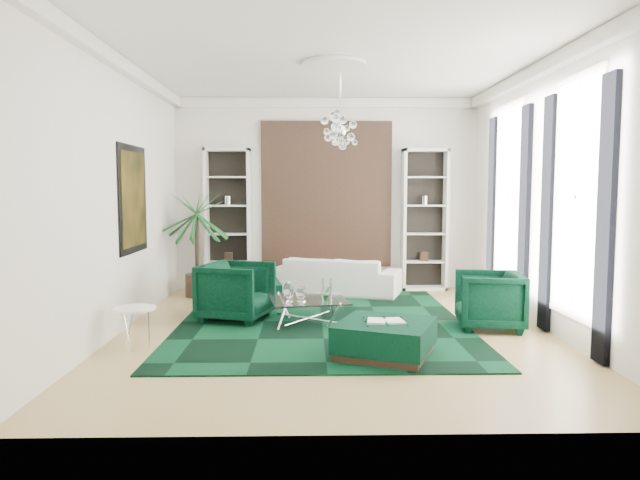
{
  "coord_description": "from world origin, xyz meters",
  "views": [
    {
      "loc": [
        -0.38,
        -7.96,
        1.98
      ],
      "look_at": [
        -0.19,
        0.5,
        1.24
      ],
      "focal_mm": 32.0,
      "sensor_mm": 36.0,
      "label": 1
    }
  ],
  "objects_px": {
    "armchair_left": "(237,291)",
    "palm": "(197,229)",
    "ottoman_side": "(252,294)",
    "coffee_table": "(308,311)",
    "armchair_right": "(489,300)",
    "side_table": "(135,328)",
    "sofa": "(336,276)",
    "ottoman_front": "(385,339)"
  },
  "relations": [
    {
      "from": "armchair_left",
      "to": "palm",
      "type": "relative_size",
      "value": 0.39
    },
    {
      "from": "armchair_left",
      "to": "ottoman_side",
      "type": "bearing_deg",
      "value": 10.81
    },
    {
      "from": "armchair_left",
      "to": "palm",
      "type": "bearing_deg",
      "value": 43.38
    },
    {
      "from": "coffee_table",
      "to": "palm",
      "type": "bearing_deg",
      "value": 132.97
    },
    {
      "from": "armchair_left",
      "to": "ottoman_side",
      "type": "xyz_separation_m",
      "value": [
        0.12,
        1.07,
        -0.24
      ]
    },
    {
      "from": "coffee_table",
      "to": "ottoman_side",
      "type": "distance_m",
      "value": 1.6
    },
    {
      "from": "armchair_right",
      "to": "palm",
      "type": "relative_size",
      "value": 0.36
    },
    {
      "from": "armchair_left",
      "to": "coffee_table",
      "type": "bearing_deg",
      "value": -83.53
    },
    {
      "from": "side_table",
      "to": "coffee_table",
      "type": "bearing_deg",
      "value": 30.9
    },
    {
      "from": "armchair_right",
      "to": "sofa",
      "type": "bearing_deg",
      "value": -135.49
    },
    {
      "from": "sofa",
      "to": "armchair_left",
      "type": "relative_size",
      "value": 2.44
    },
    {
      "from": "coffee_table",
      "to": "ottoman_front",
      "type": "xyz_separation_m",
      "value": [
        0.93,
        -1.73,
        0.02
      ]
    },
    {
      "from": "armchair_right",
      "to": "ottoman_side",
      "type": "relative_size",
      "value": 0.96
    },
    {
      "from": "armchair_left",
      "to": "ottoman_front",
      "type": "xyz_separation_m",
      "value": [
        2.01,
        -1.94,
        -0.24
      ]
    },
    {
      "from": "sofa",
      "to": "ottoman_front",
      "type": "xyz_separation_m",
      "value": [
        0.38,
        -4.15,
        -0.14
      ]
    },
    {
      "from": "armchair_left",
      "to": "side_table",
      "type": "relative_size",
      "value": 1.87
    },
    {
      "from": "armchair_left",
      "to": "ottoman_front",
      "type": "distance_m",
      "value": 2.8
    },
    {
      "from": "side_table",
      "to": "palm",
      "type": "xyz_separation_m",
      "value": [
        0.11,
        3.51,
        1.01
      ]
    },
    {
      "from": "coffee_table",
      "to": "side_table",
      "type": "bearing_deg",
      "value": -149.1
    },
    {
      "from": "armchair_left",
      "to": "side_table",
      "type": "xyz_separation_m",
      "value": [
        -1.09,
        -1.51,
        -0.2
      ]
    },
    {
      "from": "sofa",
      "to": "armchair_right",
      "type": "height_order",
      "value": "armchair_right"
    },
    {
      "from": "sofa",
      "to": "coffee_table",
      "type": "relative_size",
      "value": 2.18
    },
    {
      "from": "coffee_table",
      "to": "side_table",
      "type": "height_order",
      "value": "side_table"
    },
    {
      "from": "armchair_left",
      "to": "coffee_table",
      "type": "distance_m",
      "value": 1.13
    },
    {
      "from": "coffee_table",
      "to": "ottoman_front",
      "type": "height_order",
      "value": "ottoman_front"
    },
    {
      "from": "ottoman_side",
      "to": "side_table",
      "type": "bearing_deg",
      "value": -115.13
    },
    {
      "from": "sofa",
      "to": "palm",
      "type": "height_order",
      "value": "palm"
    },
    {
      "from": "armchair_right",
      "to": "palm",
      "type": "xyz_separation_m",
      "value": [
        -4.66,
        2.61,
        0.84
      ]
    },
    {
      "from": "ottoman_front",
      "to": "side_table",
      "type": "distance_m",
      "value": 3.13
    },
    {
      "from": "sofa",
      "to": "ottoman_front",
      "type": "bearing_deg",
      "value": 113.51
    },
    {
      "from": "armchair_left",
      "to": "palm",
      "type": "height_order",
      "value": "palm"
    },
    {
      "from": "ottoman_side",
      "to": "ottoman_front",
      "type": "relative_size",
      "value": 0.9
    },
    {
      "from": "ottoman_side",
      "to": "armchair_right",
      "type": "bearing_deg",
      "value": -25.29
    },
    {
      "from": "sofa",
      "to": "armchair_right",
      "type": "distance_m",
      "value": 3.49
    },
    {
      "from": "palm",
      "to": "ottoman_front",
      "type": "bearing_deg",
      "value": -52.85
    },
    {
      "from": "armchair_right",
      "to": "coffee_table",
      "type": "distance_m",
      "value": 2.64
    },
    {
      "from": "ottoman_side",
      "to": "palm",
      "type": "distance_m",
      "value": 1.78
    },
    {
      "from": "armchair_left",
      "to": "ottoman_front",
      "type": "bearing_deg",
      "value": -116.56
    },
    {
      "from": "side_table",
      "to": "palm",
      "type": "distance_m",
      "value": 3.65
    },
    {
      "from": "armchair_right",
      "to": "side_table",
      "type": "height_order",
      "value": "armchair_right"
    },
    {
      "from": "armchair_right",
      "to": "coffee_table",
      "type": "relative_size",
      "value": 0.83
    },
    {
      "from": "side_table",
      "to": "ottoman_side",
      "type": "bearing_deg",
      "value": 64.87
    }
  ]
}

